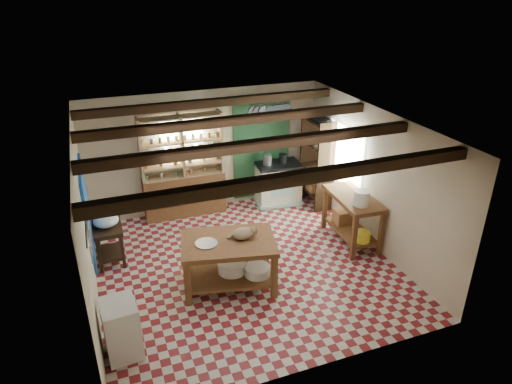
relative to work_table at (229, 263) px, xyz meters
name	(u,v)px	position (x,y,z in m)	size (l,w,h in m)	color
floor	(246,266)	(0.42, 0.40, -0.43)	(5.00, 5.00, 0.02)	maroon
ceiling	(244,124)	(0.42, 0.40, 2.18)	(5.00, 5.00, 0.02)	#46454A
wall_back	(206,151)	(0.42, 2.90, 0.88)	(5.00, 0.04, 2.60)	beige
wall_front	(314,288)	(0.42, -2.10, 0.88)	(5.00, 0.04, 2.60)	beige
wall_left	(85,227)	(-2.08, 0.40, 0.88)	(0.04, 5.00, 2.60)	beige
wall_right	(374,179)	(2.92, 0.40, 0.88)	(0.04, 5.00, 2.60)	beige
ceiling_beams	(244,132)	(0.42, 0.40, 2.06)	(5.00, 3.80, 0.15)	#301E10
blue_wall_patch	(87,212)	(-2.05, 1.30, 0.68)	(0.04, 1.40, 1.60)	#1650AB
green_wall_patch	(261,147)	(1.67, 2.87, 0.83)	(1.30, 0.04, 2.30)	#1B4425
window_back	(181,136)	(-0.08, 2.88, 1.28)	(0.90, 0.02, 0.80)	silver
window_right	(345,156)	(2.90, 1.40, 0.98)	(0.02, 1.30, 1.20)	silver
utensil_rail	(87,238)	(-2.02, -0.80, 1.36)	(0.06, 0.90, 0.28)	black
pot_rack	(269,110)	(1.67, 2.45, 1.76)	(0.86, 0.12, 0.36)	black
shelving_unit	(183,167)	(-0.13, 2.71, 0.68)	(1.70, 0.34, 2.20)	tan
tall_rack	(317,162)	(2.70, 2.20, 0.58)	(0.40, 0.86, 2.00)	#301E10
work_table	(229,263)	(0.00, 0.00, 0.00)	(1.49, 0.99, 0.84)	brown
stove	(278,183)	(1.95, 2.55, 0.05)	(0.96, 0.65, 0.94)	silver
prep_table	(110,244)	(-1.78, 1.41, -0.06)	(0.49, 0.71, 0.72)	#301E10
white_cabinet	(121,329)	(-1.80, -0.94, -0.02)	(0.45, 0.54, 0.81)	white
right_counter	(352,219)	(2.60, 0.50, 0.06)	(0.67, 1.33, 0.96)	brown
cat	(244,233)	(0.25, 0.00, 0.51)	(0.37, 0.28, 0.17)	#937555
steel_tray	(206,243)	(-0.35, 0.03, 0.43)	(0.36, 0.36, 0.02)	#95959B
basin_large	(232,267)	(0.06, 0.04, -0.12)	(0.47, 0.47, 0.17)	white
basin_small	(257,270)	(0.42, -0.19, -0.12)	(0.42, 0.42, 0.15)	white
kettle_left	(267,160)	(1.70, 2.57, 0.63)	(0.20, 0.20, 0.23)	#95959B
kettle_right	(283,159)	(2.04, 2.54, 0.62)	(0.17, 0.17, 0.21)	black
enamel_bowl	(106,220)	(-1.78, 1.41, 0.40)	(0.44, 0.44, 0.22)	white
white_bucket	(362,198)	(2.53, 0.16, 0.67)	(0.27, 0.27, 0.27)	white
wicker_basket	(344,216)	(2.62, 0.80, -0.04)	(0.38, 0.30, 0.27)	#9C693F
yellow_tub	(363,236)	(2.58, 0.06, -0.07)	(0.27, 0.27, 0.20)	yellow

